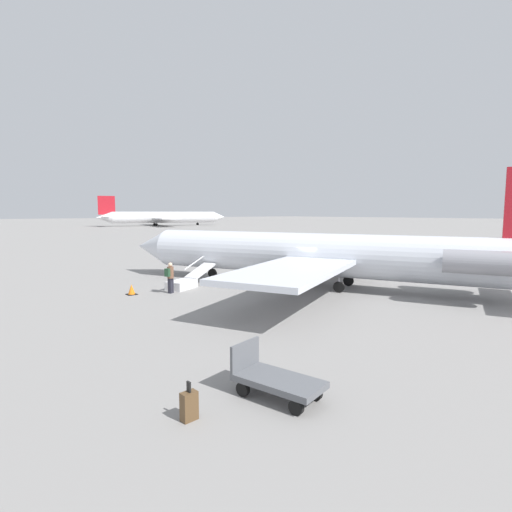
% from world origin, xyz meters
% --- Properties ---
extents(ground_plane, '(600.00, 600.00, 0.00)m').
position_xyz_m(ground_plane, '(0.00, 0.00, 0.00)').
color(ground_plane, gray).
extents(airplane_main, '(26.59, 20.72, 6.73)m').
position_xyz_m(airplane_main, '(-0.83, -0.35, 2.02)').
color(airplane_main, silver).
rests_on(airplane_main, ground).
extents(airplane_far_right, '(32.85, 42.50, 9.66)m').
position_xyz_m(airplane_far_right, '(106.18, -45.39, 2.88)').
color(airplane_far_right, white).
rests_on(airplane_far_right, ground).
extents(boarding_stairs, '(2.52, 4.09, 1.68)m').
position_xyz_m(boarding_stairs, '(4.49, 6.06, 0.37)').
color(boarding_stairs, silver).
rests_on(boarding_stairs, ground).
extents(passenger, '(0.45, 0.57, 1.74)m').
position_xyz_m(passenger, '(3.59, 7.58, 1.00)').
color(passenger, '#23232D').
rests_on(passenger, ground).
extents(luggage_cart, '(2.38, 1.54, 1.22)m').
position_xyz_m(luggage_cart, '(-9.46, 11.81, 0.46)').
color(luggage_cart, '#595B60').
rests_on(luggage_cart, ground).
extents(suitcase, '(0.24, 0.37, 0.88)m').
position_xyz_m(suitcase, '(-9.06, 13.99, 0.33)').
color(suitcase, brown).
rests_on(suitcase, ground).
extents(traffic_cone_near_stairs, '(0.53, 0.53, 0.58)m').
position_xyz_m(traffic_cone_near_stairs, '(4.65, 9.40, 0.27)').
color(traffic_cone_near_stairs, black).
rests_on(traffic_cone_near_stairs, ground).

